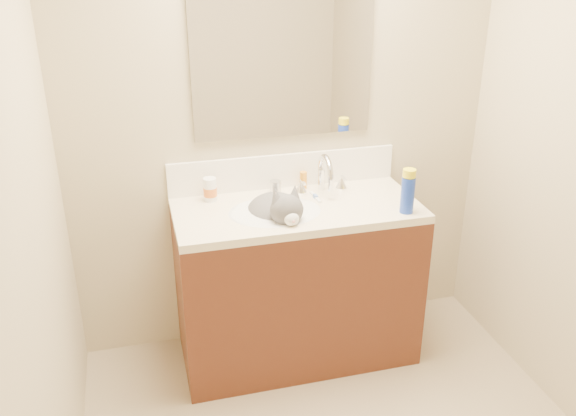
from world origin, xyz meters
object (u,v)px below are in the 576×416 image
pill_bottle (210,189)px  cat (278,215)px  basin (275,225)px  spray_can (408,195)px  faucet (324,177)px  silver_jar (275,187)px  vanity_cabinet (297,286)px  amber_bottle (303,180)px

pill_bottle → cat: bearing=-34.0°
basin → spray_can: spray_can is taller
faucet → silver_jar: 0.25m
vanity_cabinet → cat: (-0.10, -0.02, 0.42)m
vanity_cabinet → cat: 0.43m
silver_jar → spray_can: spray_can is taller
spray_can → faucet: bearing=132.3°
basin → faucet: bearing=29.1°
faucet → amber_bottle: size_ratio=3.03×
vanity_cabinet → cat: size_ratio=2.80×
basin → faucet: faucet is taller
cat → amber_bottle: size_ratio=4.63×
basin → cat: (0.02, 0.01, 0.04)m
cat → pill_bottle: cat is taller
amber_bottle → faucet: bearing=-41.2°
cat → silver_jar: size_ratio=6.63×
spray_can → amber_bottle: bearing=133.6°
basin → silver_jar: silver_jar is taller
basin → pill_bottle: pill_bottle is taller
vanity_cabinet → spray_can: spray_can is taller
pill_bottle → silver_jar: size_ratio=1.82×
vanity_cabinet → basin: size_ratio=2.67×
amber_bottle → spray_can: (0.39, -0.41, 0.04)m
basin → spray_can: bearing=-15.5°
basin → cat: 0.05m
faucet → spray_can: size_ratio=1.58×
faucet → pill_bottle: bearing=175.5°
pill_bottle → amber_bottle: (0.49, 0.03, -0.01)m
basin → cat: bearing=31.4°
basin → faucet: size_ratio=1.61×
vanity_cabinet → silver_jar: 0.52m
vanity_cabinet → faucet: bearing=37.3°
silver_jar → spray_can: bearing=-35.9°
amber_bottle → pill_bottle: bearing=-176.3°
basin → amber_bottle: bearing=49.0°
cat → vanity_cabinet: bearing=4.4°
vanity_cabinet → pill_bottle: pill_bottle is taller
cat → spray_can: (0.58, -0.18, 0.12)m
spray_can → silver_jar: bearing=144.1°
faucet → silver_jar: faucet is taller
basin → amber_bottle: size_ratio=4.86×
pill_bottle → amber_bottle: bearing=3.7°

